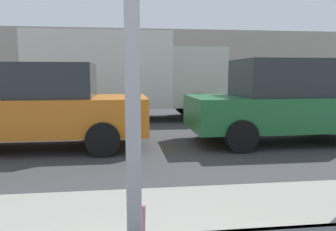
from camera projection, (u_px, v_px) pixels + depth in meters
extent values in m
plane|color=#38383A|center=(125.00, 131.00, 9.10)|extent=(60.00, 60.00, 0.00)
cube|color=#9E9EA3|center=(132.00, 24.00, 1.11)|extent=(0.05, 0.08, 1.40)
cube|color=#A89E8E|center=(123.00, 64.00, 21.13)|extent=(28.00, 1.20, 4.22)
cube|color=orange|center=(34.00, 115.00, 6.86)|extent=(4.51, 1.75, 0.73)
cube|color=#282D33|center=(34.00, 80.00, 6.78)|extent=(2.35, 1.54, 0.68)
cylinder|color=black|center=(107.00, 125.00, 7.95)|extent=(0.64, 0.18, 0.64)
cylinder|color=black|center=(103.00, 140.00, 6.23)|extent=(0.64, 0.18, 0.64)
cube|color=#236B38|center=(286.00, 112.00, 7.57)|extent=(4.30, 1.81, 0.71)
cube|color=#282D33|center=(288.00, 78.00, 7.48)|extent=(2.24, 1.59, 0.80)
cylinder|color=black|center=(318.00, 121.00, 8.68)|extent=(0.64, 0.18, 0.64)
cylinder|color=black|center=(216.00, 123.00, 8.33)|extent=(0.64, 0.18, 0.64)
cylinder|color=black|center=(242.00, 136.00, 6.55)|extent=(0.64, 0.18, 0.64)
cube|color=silver|center=(101.00, 70.00, 11.10)|extent=(4.45, 2.20, 2.36)
cube|color=beige|center=(192.00, 77.00, 11.52)|extent=(1.90, 2.10, 1.90)
cylinder|color=black|center=(186.00, 103.00, 12.67)|extent=(0.90, 0.24, 0.90)
cylinder|color=black|center=(198.00, 108.00, 10.60)|extent=(0.90, 0.24, 0.90)
cylinder|color=black|center=(83.00, 104.00, 12.23)|extent=(0.90, 0.24, 0.90)
cylinder|color=black|center=(74.00, 110.00, 10.06)|extent=(0.90, 0.24, 0.90)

